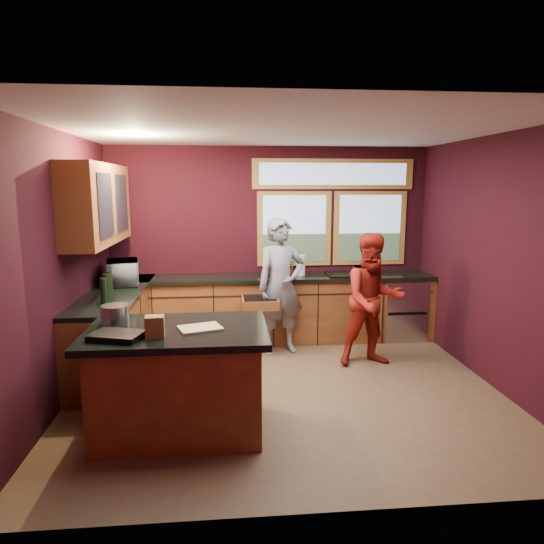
{
  "coord_description": "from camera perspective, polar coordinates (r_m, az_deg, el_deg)",
  "views": [
    {
      "loc": [
        -0.61,
        -4.86,
        2.16
      ],
      "look_at": [
        -0.12,
        0.4,
        1.21
      ],
      "focal_mm": 32.0,
      "sensor_mm": 36.0,
      "label": 1
    }
  ],
  "objects": [
    {
      "name": "floor",
      "position": [
        5.35,
        1.7,
        -13.65
      ],
      "size": [
        4.5,
        4.5,
        0.0
      ],
      "primitive_type": "plane",
      "color": "brown",
      "rests_on": "ground"
    },
    {
      "name": "room_shell",
      "position": [
        5.2,
        -5.22,
        6.12
      ],
      "size": [
        4.52,
        4.02,
        2.71
      ],
      "color": "black",
      "rests_on": "ground"
    },
    {
      "name": "back_counter",
      "position": [
        6.82,
        1.65,
        -4.25
      ],
      "size": [
        4.5,
        0.64,
        0.93
      ],
      "color": "#552D14",
      "rests_on": "floor"
    },
    {
      "name": "left_counter",
      "position": [
        6.11,
        -17.91,
        -6.46
      ],
      "size": [
        0.64,
        2.3,
        0.93
      ],
      "color": "#552D14",
      "rests_on": "floor"
    },
    {
      "name": "island",
      "position": [
        4.44,
        -10.89,
        -12.29
      ],
      "size": [
        1.55,
        1.05,
        0.95
      ],
      "color": "#552D14",
      "rests_on": "floor"
    },
    {
      "name": "person_grey",
      "position": [
        6.24,
        1.05,
        -1.69
      ],
      "size": [
        0.73,
        0.57,
        1.76
      ],
      "primitive_type": "imported",
      "rotation": [
        0.0,
        0.0,
        0.26
      ],
      "color": "slate",
      "rests_on": "floor"
    },
    {
      "name": "person_red",
      "position": [
        5.95,
        11.8,
        -3.23
      ],
      "size": [
        0.83,
        0.67,
        1.61
      ],
      "primitive_type": "imported",
      "rotation": [
        0.0,
        0.0,
        0.09
      ],
      "color": "maroon",
      "rests_on": "floor"
    },
    {
      "name": "microwave",
      "position": [
        6.37,
        -17.13,
        -0.04
      ],
      "size": [
        0.48,
        0.62,
        0.3
      ],
      "primitive_type": "imported",
      "rotation": [
        0.0,
        0.0,
        1.78
      ],
      "color": "#999999",
      "rests_on": "left_counter"
    },
    {
      "name": "potted_plant",
      "position": [
        6.75,
        1.85,
        1.12
      ],
      "size": [
        0.31,
        0.27,
        0.35
      ],
      "primitive_type": "imported",
      "color": "#999999",
      "rests_on": "back_counter"
    },
    {
      "name": "paper_towel",
      "position": [
        6.73,
        3.4,
        0.8
      ],
      "size": [
        0.12,
        0.12,
        0.28
      ],
      "primitive_type": "cylinder",
      "color": "white",
      "rests_on": "back_counter"
    },
    {
      "name": "cutting_board",
      "position": [
        4.22,
        -8.45,
        -6.55
      ],
      "size": [
        0.41,
        0.35,
        0.02
      ],
      "primitive_type": "cube",
      "rotation": [
        0.0,
        0.0,
        0.33
      ],
      "color": "tan",
      "rests_on": "island"
    },
    {
      "name": "stock_pot",
      "position": [
        4.49,
        -17.97,
        -4.85
      ],
      "size": [
        0.24,
        0.24,
        0.18
      ],
      "primitive_type": "cylinder",
      "color": "#A7A8AC",
      "rests_on": "island"
    },
    {
      "name": "paper_bag",
      "position": [
        4.04,
        -13.62,
        -6.3
      ],
      "size": [
        0.16,
        0.13,
        0.18
      ],
      "primitive_type": "cube",
      "rotation": [
        0.0,
        0.0,
        0.07
      ],
      "color": "brown",
      "rests_on": "island"
    },
    {
      "name": "black_tray",
      "position": [
        4.11,
        -17.75,
        -7.15
      ],
      "size": [
        0.46,
        0.38,
        0.05
      ],
      "primitive_type": "cube",
      "rotation": [
        0.0,
        0.0,
        -0.29
      ],
      "color": "black",
      "rests_on": "island"
    }
  ]
}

